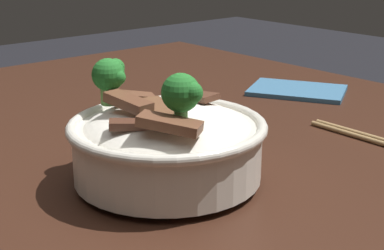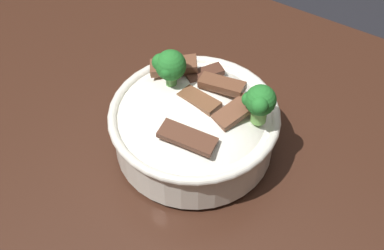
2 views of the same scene
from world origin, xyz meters
TOP-DOWN VIEW (x-y plane):
  - dining_table at (0.00, 0.00)m, footprint 1.47×0.98m
  - rice_bowl at (-0.02, -0.12)m, footprint 0.23×0.23m
  - chopsticks_pair at (0.06, 0.18)m, footprint 0.21×0.02m
  - folded_napkin at (-0.18, 0.31)m, footprint 0.20×0.18m

SIDE VIEW (x-z plane):
  - dining_table at x=0.00m, z-range 0.27..1.01m
  - chopsticks_pair at x=0.06m, z-range 0.74..0.75m
  - folded_napkin at x=-0.18m, z-range 0.74..0.75m
  - rice_bowl at x=-0.02m, z-range 0.72..0.86m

